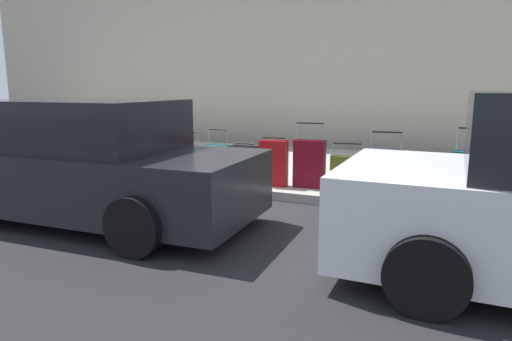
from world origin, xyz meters
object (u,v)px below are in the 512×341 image
at_px(suitcase_maroon_4, 309,164).
at_px(suitcase_teal_7, 218,162).
at_px(suitcase_silver_1, 426,180).
at_px(suitcase_black_6, 244,164).
at_px(suitcase_silver_8, 190,162).
at_px(parked_car_charcoal_1, 83,164).
at_px(suitcase_red_5, 274,163).
at_px(suitcase_olive_3, 346,173).
at_px(bollard_post, 110,150).
at_px(suitcase_navy_2, 385,172).
at_px(suitcase_teal_0, 470,177).
at_px(fire_hydrant, 149,153).

height_order(suitcase_maroon_4, suitcase_teal_7, suitcase_maroon_4).
height_order(suitcase_silver_1, suitcase_black_6, suitcase_black_6).
bearing_deg(suitcase_silver_8, suitcase_black_6, -178.54).
bearing_deg(parked_car_charcoal_1, suitcase_red_5, -128.04).
distance_m(suitcase_red_5, suitcase_silver_8, 1.57).
relative_size(suitcase_olive_3, parked_car_charcoal_1, 0.16).
bearing_deg(bollard_post, suitcase_navy_2, -178.05).
bearing_deg(suitcase_olive_3, suitcase_teal_7, 0.99).
distance_m(suitcase_silver_1, suitcase_navy_2, 0.58).
bearing_deg(suitcase_silver_1, bollard_post, 0.90).
xyz_separation_m(suitcase_olive_3, suitcase_maroon_4, (0.58, 0.03, 0.11)).
bearing_deg(suitcase_maroon_4, suitcase_black_6, 3.84).
height_order(suitcase_teal_0, suitcase_teal_7, suitcase_teal_0).
height_order(suitcase_olive_3, suitcase_maroon_4, suitcase_maroon_4).
distance_m(suitcase_teal_0, parked_car_charcoal_1, 5.22).
bearing_deg(suitcase_teal_7, suitcase_olive_3, -179.01).
bearing_deg(suitcase_maroon_4, parked_car_charcoal_1, 45.38).
height_order(suitcase_teal_0, suitcase_silver_8, suitcase_teal_0).
bearing_deg(suitcase_red_5, suitcase_maroon_4, -169.70).
height_order(fire_hydrant, parked_car_charcoal_1, parked_car_charcoal_1).
relative_size(suitcase_silver_1, bollard_post, 0.76).
height_order(suitcase_teal_0, suitcase_olive_3, suitcase_teal_0).
relative_size(suitcase_teal_7, fire_hydrant, 1.22).
bearing_deg(suitcase_teal_7, suitcase_red_5, 174.84).
xyz_separation_m(suitcase_silver_1, suitcase_silver_8, (3.86, -0.00, -0.00)).
bearing_deg(suitcase_red_5, parked_car_charcoal_1, 51.96).
distance_m(suitcase_teal_7, suitcase_silver_8, 0.52).
bearing_deg(suitcase_olive_3, suitcase_silver_8, 2.76).
xyz_separation_m(suitcase_maroon_4, suitcase_silver_8, (2.13, 0.10, -0.10)).
bearing_deg(bollard_post, suitcase_silver_1, -179.10).
relative_size(suitcase_silver_1, suitcase_olive_3, 0.83).
bearing_deg(parked_car_charcoal_1, suitcase_silver_8, -95.19).
height_order(suitcase_silver_1, suitcase_olive_3, suitcase_olive_3).
distance_m(suitcase_maroon_4, suitcase_black_6, 1.10).
bearing_deg(suitcase_teal_0, suitcase_teal_7, 0.42).
height_order(suitcase_teal_0, suitcase_maroon_4, suitcase_teal_0).
bearing_deg(suitcase_teal_0, fire_hydrant, 0.67).
relative_size(suitcase_teal_0, bollard_post, 1.28).
height_order(fire_hydrant, bollard_post, bollard_post).
bearing_deg(suitcase_red_5, suitcase_teal_0, -177.52).
distance_m(suitcase_red_5, suitcase_black_6, 0.54).
distance_m(suitcase_olive_3, suitcase_red_5, 1.16).
distance_m(suitcase_red_5, suitcase_teal_7, 1.06).
bearing_deg(fire_hydrant, suitcase_silver_8, 176.24).
distance_m(suitcase_red_5, bollard_post, 3.24).
relative_size(suitcase_black_6, bollard_post, 0.83).
relative_size(suitcase_red_5, suitcase_black_6, 1.18).
height_order(suitcase_navy_2, fire_hydrant, suitcase_navy_2).
relative_size(suitcase_olive_3, suitcase_red_5, 0.93).
bearing_deg(bollard_post, suitcase_teal_7, -175.19).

